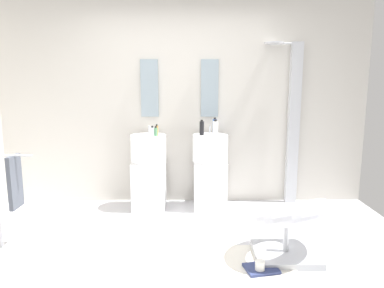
{
  "coord_description": "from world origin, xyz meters",
  "views": [
    {
      "loc": [
        0.13,
        -2.95,
        1.56
      ],
      "look_at": [
        0.15,
        0.55,
        0.95
      ],
      "focal_mm": 33.17,
      "sensor_mm": 36.0,
      "label": 1
    }
  ],
  "objects": [
    {
      "name": "soap_bottle_blue",
      "position": [
        0.44,
        1.45,
        1.02
      ],
      "size": [
        0.05,
        0.05,
        0.2
      ],
      "color": "#4C72B7",
      "rests_on": "pedestal_sink_right"
    },
    {
      "name": "soap_bottle_amber",
      "position": [
        -0.26,
        1.23,
        0.99
      ],
      "size": [
        0.04,
        0.04,
        0.14
      ],
      "color": "#C68C38",
      "rests_on": "pedestal_sink_left"
    },
    {
      "name": "soap_bottle_black",
      "position": [
        0.27,
        1.3,
        1.01
      ],
      "size": [
        0.05,
        0.05,
        0.19
      ],
      "color": "black",
      "rests_on": "pedestal_sink_right"
    },
    {
      "name": "vanity_mirror_right",
      "position": [
        0.38,
        1.58,
        1.49
      ],
      "size": [
        0.22,
        0.03,
        0.72
      ],
      "primitive_type": "cube",
      "color": "#8C9EA8"
    },
    {
      "name": "shower_column",
      "position": [
        1.44,
        1.53,
        1.08
      ],
      "size": [
        0.49,
        0.24,
        2.05
      ],
      "color": "#B7BABF",
      "rests_on": "ground_plane"
    },
    {
      "name": "area_rug",
      "position": [
        0.5,
        -0.16,
        0.01
      ],
      "size": [
        1.05,
        0.83,
        0.01
      ],
      "primitive_type": "cube",
      "color": "white",
      "rests_on": "ground_plane"
    },
    {
      "name": "pedestal_sink_left",
      "position": [
        -0.38,
        1.32,
        0.48
      ],
      "size": [
        0.43,
        0.43,
        1.03
      ],
      "color": "white",
      "rests_on": "ground_plane"
    },
    {
      "name": "soap_bottle_white",
      "position": [
        0.43,
        1.22,
        1.02
      ],
      "size": [
        0.06,
        0.06,
        0.2
      ],
      "color": "white",
      "rests_on": "pedestal_sink_right"
    },
    {
      "name": "magazine_navy",
      "position": [
        0.73,
        -0.21,
        0.02
      ],
      "size": [
        0.3,
        0.26,
        0.02
      ],
      "primitive_type": "cube",
      "rotation": [
        0.0,
        0.0,
        0.22
      ],
      "color": "navy",
      "rests_on": "area_rug"
    },
    {
      "name": "pedestal_sink_right",
      "position": [
        0.38,
        1.32,
        0.48
      ],
      "size": [
        0.43,
        0.43,
        1.03
      ],
      "color": "white",
      "rests_on": "ground_plane"
    },
    {
      "name": "rear_partition",
      "position": [
        0.0,
        1.65,
        1.3
      ],
      "size": [
        4.8,
        0.1,
        2.6
      ],
      "primitive_type": "cube",
      "color": "beige",
      "rests_on": "ground_plane"
    },
    {
      "name": "soap_bottle_clear",
      "position": [
        -0.31,
        1.21,
        0.98
      ],
      "size": [
        0.05,
        0.05,
        0.13
      ],
      "color": "silver",
      "rests_on": "pedestal_sink_left"
    },
    {
      "name": "vanity_mirror_left",
      "position": [
        -0.38,
        1.58,
        1.49
      ],
      "size": [
        0.22,
        0.03,
        0.72
      ],
      "primitive_type": "cube",
      "color": "#8C9EA8"
    },
    {
      "name": "ground_plane",
      "position": [
        0.0,
        0.0,
        -0.02
      ],
      "size": [
        4.8,
        3.6,
        0.04
      ],
      "primitive_type": "cube",
      "color": "silver"
    },
    {
      "name": "coffee_mug",
      "position": [
        0.7,
        -0.25,
        0.06
      ],
      "size": [
        0.08,
        0.08,
        0.1
      ],
      "primitive_type": "cylinder",
      "color": "white",
      "rests_on": "area_rug"
    },
    {
      "name": "towel_rack",
      "position": [
        -1.53,
        0.23,
        0.63
      ],
      "size": [
        0.37,
        0.22,
        0.95
      ],
      "color": "#B7BABF",
      "rests_on": "ground_plane"
    },
    {
      "name": "lounge_chair",
      "position": [
        0.99,
        0.03,
        0.35
      ],
      "size": [
        1.04,
        1.04,
        0.65
      ],
      "color": "#B7BABF",
      "rests_on": "ground_plane"
    },
    {
      "name": "soap_bottle_green",
      "position": [
        -0.28,
        1.21,
        0.98
      ],
      "size": [
        0.04,
        0.04,
        0.12
      ],
      "color": "#59996B",
      "rests_on": "pedestal_sink_left"
    }
  ]
}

